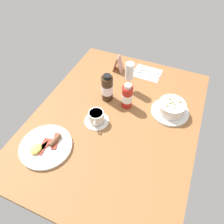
# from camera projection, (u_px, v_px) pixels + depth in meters

# --- Properties ---
(ground_plane) EXTENTS (1.10, 0.84, 0.03)m
(ground_plane) POSITION_uv_depth(u_px,v_px,m) (116.00, 120.00, 1.11)
(ground_plane) COLOR brown
(porridge_bowl) EXTENTS (0.20, 0.20, 0.08)m
(porridge_bowl) POSITION_uv_depth(u_px,v_px,m) (171.00, 108.00, 1.10)
(porridge_bowl) COLOR silver
(porridge_bowl) RESTS_ON ground_plane
(cutlery_setting) EXTENTS (0.14, 0.18, 0.01)m
(cutlery_setting) POSITION_uv_depth(u_px,v_px,m) (146.00, 73.00, 1.35)
(cutlery_setting) COLOR silver
(cutlery_setting) RESTS_ON ground_plane
(coffee_cup) EXTENTS (0.13, 0.13, 0.07)m
(coffee_cup) POSITION_uv_depth(u_px,v_px,m) (96.00, 117.00, 1.06)
(coffee_cup) COLOR silver
(coffee_cup) RESTS_ON ground_plane
(wine_glass) EXTENTS (0.06, 0.06, 0.18)m
(wine_glass) POSITION_uv_depth(u_px,v_px,m) (129.00, 73.00, 1.16)
(wine_glass) COLOR white
(wine_glass) RESTS_ON ground_plane
(sauce_bottle_brown) EXTENTS (0.06, 0.06, 0.17)m
(sauce_bottle_brown) POSITION_uv_depth(u_px,v_px,m) (107.00, 88.00, 1.14)
(sauce_bottle_brown) COLOR #382314
(sauce_bottle_brown) RESTS_ON ground_plane
(sauce_bottle_red) EXTENTS (0.06, 0.06, 0.15)m
(sauce_bottle_red) POSITION_uv_depth(u_px,v_px,m) (127.00, 97.00, 1.11)
(sauce_bottle_red) COLOR #B21E19
(sauce_bottle_red) RESTS_ON ground_plane
(breakfast_plate) EXTENTS (0.24, 0.24, 0.04)m
(breakfast_plate) POSITION_uv_depth(u_px,v_px,m) (46.00, 146.00, 0.97)
(breakfast_plate) COLOR silver
(breakfast_plate) RESTS_ON ground_plane
(menu_card) EXTENTS (0.06, 0.06, 0.10)m
(menu_card) POSITION_uv_depth(u_px,v_px,m) (118.00, 64.00, 1.33)
(menu_card) COLOR tan
(menu_card) RESTS_ON ground_plane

